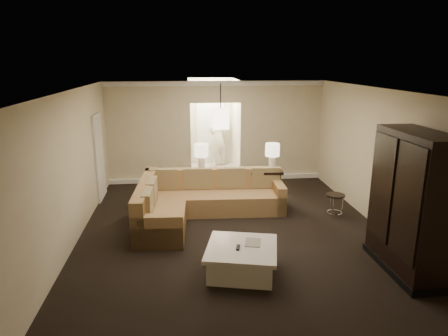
{
  "coord_description": "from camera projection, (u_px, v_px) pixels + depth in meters",
  "views": [
    {
      "loc": [
        -1.0,
        -6.96,
        3.32
      ],
      "look_at": [
        -0.08,
        1.2,
        1.11
      ],
      "focal_mm": 32.0,
      "sensor_mm": 36.0,
      "label": 1
    }
  ],
  "objects": [
    {
      "name": "ground",
      "position": [
        235.0,
        240.0,
        7.65
      ],
      "size": [
        8.0,
        8.0,
        0.0
      ],
      "primitive_type": "plane",
      "color": "black",
      "rests_on": "ground"
    },
    {
      "name": "wall_back",
      "position": [
        216.0,
        132.0,
        11.13
      ],
      "size": [
        6.0,
        0.04,
        2.8
      ],
      "primitive_type": "cube",
      "color": "beige",
      "rests_on": "ground"
    },
    {
      "name": "wall_front",
      "position": [
        301.0,
        290.0,
        3.45
      ],
      "size": [
        6.0,
        0.04,
        2.8
      ],
      "primitive_type": "cube",
      "color": "beige",
      "rests_on": "ground"
    },
    {
      "name": "wall_left",
      "position": [
        66.0,
        174.0,
        6.96
      ],
      "size": [
        0.04,
        8.0,
        2.8
      ],
      "primitive_type": "cube",
      "color": "beige",
      "rests_on": "ground"
    },
    {
      "name": "wall_right",
      "position": [
        391.0,
        165.0,
        7.61
      ],
      "size": [
        0.04,
        8.0,
        2.8
      ],
      "primitive_type": "cube",
      "color": "beige",
      "rests_on": "ground"
    },
    {
      "name": "ceiling",
      "position": [
        236.0,
        92.0,
        6.92
      ],
      "size": [
        6.0,
        8.0,
        0.02
      ],
      "primitive_type": "cube",
      "color": "white",
      "rests_on": "wall_back"
    },
    {
      "name": "crown_molding",
      "position": [
        216.0,
        83.0,
        10.73
      ],
      "size": [
        6.0,
        0.1,
        0.12
      ],
      "primitive_type": "cube",
      "color": "white",
      "rests_on": "wall_back"
    },
    {
      "name": "baseboard",
      "position": [
        216.0,
        178.0,
        11.43
      ],
      "size": [
        6.0,
        0.1,
        0.12
      ],
      "primitive_type": "cube",
      "color": "white",
      "rests_on": "ground"
    },
    {
      "name": "side_door",
      "position": [
        99.0,
        157.0,
        9.74
      ],
      "size": [
        0.05,
        0.9,
        2.1
      ],
      "primitive_type": "cube",
      "color": "white",
      "rests_on": "ground"
    },
    {
      "name": "foyer",
      "position": [
        212.0,
        128.0,
        12.44
      ],
      "size": [
        1.44,
        2.02,
        2.8
      ],
      "color": "white",
      "rests_on": "ground"
    },
    {
      "name": "sectional_sofa",
      "position": [
        198.0,
        201.0,
        8.67
      ],
      "size": [
        3.25,
        2.55,
        0.94
      ],
      "rotation": [
        0.0,
        0.0,
        -0.05
      ],
      "color": "brown",
      "rests_on": "ground"
    },
    {
      "name": "coffee_table",
      "position": [
        242.0,
        259.0,
        6.43
      ],
      "size": [
        1.34,
        1.34,
        0.47
      ],
      "rotation": [
        0.0,
        0.0,
        -0.24
      ],
      "color": "silver",
      "rests_on": "ground"
    },
    {
      "name": "console_table",
      "position": [
        237.0,
        184.0,
        9.48
      ],
      "size": [
        2.18,
        0.67,
        0.83
      ],
      "rotation": [
        0.0,
        0.0,
        -0.09
      ],
      "color": "black",
      "rests_on": "ground"
    },
    {
      "name": "armoire",
      "position": [
        411.0,
        207.0,
        6.27
      ],
      "size": [
        0.68,
        1.6,
        2.3
      ],
      "color": "black",
      "rests_on": "ground"
    },
    {
      "name": "drink_table",
      "position": [
        335.0,
        201.0,
        8.72
      ],
      "size": [
        0.41,
        0.41,
        0.51
      ],
      "rotation": [
        0.0,
        0.0,
        -0.17
      ],
      "color": "black",
      "rests_on": "ground"
    },
    {
      "name": "table_lamp_left",
      "position": [
        201.0,
        153.0,
        9.26
      ],
      "size": [
        0.33,
        0.33,
        0.63
      ],
      "color": "white",
      "rests_on": "console_table"
    },
    {
      "name": "table_lamp_right",
      "position": [
        272.0,
        152.0,
        9.3
      ],
      "size": [
        0.33,
        0.33,
        0.63
      ],
      "color": "white",
      "rests_on": "console_table"
    },
    {
      "name": "pendant_light",
      "position": [
        221.0,
        119.0,
        9.73
      ],
      "size": [
        0.38,
        0.38,
        1.09
      ],
      "color": "black",
      "rests_on": "ceiling"
    },
    {
      "name": "person",
      "position": [
        218.0,
        135.0,
        12.78
      ],
      "size": [
        0.87,
        0.74,
        2.03
      ],
      "primitive_type": "imported",
      "rotation": [
        0.0,
        0.0,
        3.56
      ],
      "color": "beige",
      "rests_on": "ground"
    }
  ]
}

